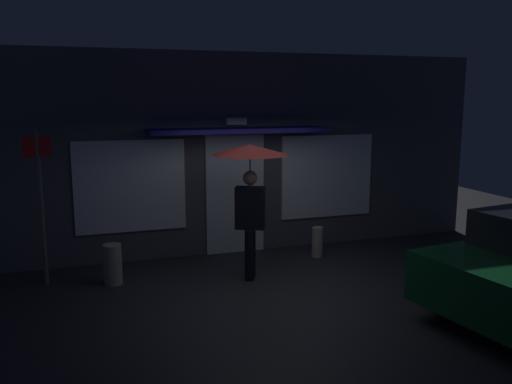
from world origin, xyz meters
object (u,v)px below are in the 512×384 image
object	(u,v)px
person_with_umbrella	(250,174)
street_sign_post	(41,199)
sidewalk_bollard	(317,242)
sidewalk_bollard_2	(113,264)

from	to	relation	value
person_with_umbrella	street_sign_post	size ratio (longest dim) A/B	0.90
sidewalk_bollard	sidewalk_bollard_2	distance (m)	3.65
street_sign_post	person_with_umbrella	bearing A→B (deg)	-13.34
street_sign_post	sidewalk_bollard	xyz separation A→B (m)	(4.62, 0.00, -1.08)
sidewalk_bollard	sidewalk_bollard_2	xyz separation A→B (m)	(-3.63, -0.32, 0.04)
person_with_umbrella	sidewalk_bollard_2	size ratio (longest dim) A/B	3.40
person_with_umbrella	sidewalk_bollard_2	xyz separation A→B (m)	(-2.11, 0.42, -1.37)
person_with_umbrella	street_sign_post	world-z (taller)	street_sign_post
person_with_umbrella	sidewalk_bollard	distance (m)	2.21
street_sign_post	sidewalk_bollard_2	world-z (taller)	street_sign_post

